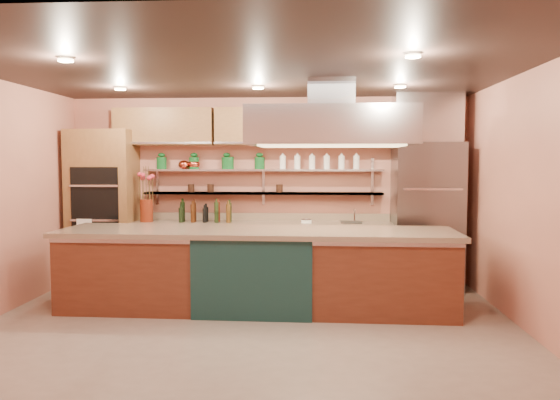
# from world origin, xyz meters

# --- Properties ---
(floor) EXTENTS (6.00, 5.00, 0.02)m
(floor) POSITION_xyz_m (0.00, 0.00, -0.01)
(floor) COLOR gray
(floor) RESTS_ON ground
(ceiling) EXTENTS (6.00, 5.00, 0.02)m
(ceiling) POSITION_xyz_m (0.00, 0.00, 2.80)
(ceiling) COLOR black
(ceiling) RESTS_ON wall_back
(wall_back) EXTENTS (6.00, 0.04, 2.80)m
(wall_back) POSITION_xyz_m (0.00, 2.50, 1.40)
(wall_back) COLOR #C4755C
(wall_back) RESTS_ON floor
(wall_front) EXTENTS (6.00, 0.04, 2.80)m
(wall_front) POSITION_xyz_m (0.00, -2.50, 1.40)
(wall_front) COLOR #C4755C
(wall_front) RESTS_ON floor
(wall_right) EXTENTS (0.04, 5.00, 2.80)m
(wall_right) POSITION_xyz_m (3.00, 0.00, 1.40)
(wall_right) COLOR #C4755C
(wall_right) RESTS_ON floor
(oven_stack) EXTENTS (0.95, 0.64, 2.30)m
(oven_stack) POSITION_xyz_m (-2.45, 2.18, 1.15)
(oven_stack) COLOR brown
(oven_stack) RESTS_ON floor
(refrigerator) EXTENTS (0.95, 0.72, 2.10)m
(refrigerator) POSITION_xyz_m (2.35, 2.14, 1.05)
(refrigerator) COLOR slate
(refrigerator) RESTS_ON floor
(back_counter) EXTENTS (3.84, 0.64, 0.93)m
(back_counter) POSITION_xyz_m (-0.05, 2.20, 0.47)
(back_counter) COLOR tan
(back_counter) RESTS_ON floor
(wall_shelf_lower) EXTENTS (3.60, 0.26, 0.03)m
(wall_shelf_lower) POSITION_xyz_m (-0.05, 2.37, 1.35)
(wall_shelf_lower) COLOR #B5B7BC
(wall_shelf_lower) RESTS_ON wall_back
(wall_shelf_upper) EXTENTS (3.60, 0.26, 0.03)m
(wall_shelf_upper) POSITION_xyz_m (-0.05, 2.37, 1.70)
(wall_shelf_upper) COLOR #B5B7BC
(wall_shelf_upper) RESTS_ON wall_back
(upper_cabinets) EXTENTS (4.60, 0.36, 0.55)m
(upper_cabinets) POSITION_xyz_m (0.00, 2.32, 2.35)
(upper_cabinets) COLOR brown
(upper_cabinets) RESTS_ON wall_back
(range_hood) EXTENTS (2.00, 1.00, 0.45)m
(range_hood) POSITION_xyz_m (0.92, 0.80, 2.25)
(range_hood) COLOR #B5B7BC
(range_hood) RESTS_ON ceiling
(ceiling_downlights) EXTENTS (4.00, 2.80, 0.02)m
(ceiling_downlights) POSITION_xyz_m (0.00, 0.20, 2.77)
(ceiling_downlights) COLOR #FFE5A5
(ceiling_downlights) RESTS_ON ceiling
(island) EXTENTS (4.78, 1.13, 0.99)m
(island) POSITION_xyz_m (0.02, 0.80, 0.50)
(island) COLOR #612D1B
(island) RESTS_ON floor
(flower_vase) EXTENTS (0.21, 0.21, 0.34)m
(flower_vase) POSITION_xyz_m (-1.78, 2.15, 1.10)
(flower_vase) COLOR maroon
(flower_vase) RESTS_ON back_counter
(oil_bottle_cluster) EXTENTS (0.86, 0.50, 0.27)m
(oil_bottle_cluster) POSITION_xyz_m (-0.89, 2.15, 1.06)
(oil_bottle_cluster) COLOR black
(oil_bottle_cluster) RESTS_ON back_counter
(kitchen_scale) EXTENTS (0.17, 0.14, 0.08)m
(kitchen_scale) POSITION_xyz_m (0.61, 2.15, 0.97)
(kitchen_scale) COLOR white
(kitchen_scale) RESTS_ON back_counter
(bar_faucet) EXTENTS (0.03, 0.03, 0.20)m
(bar_faucet) POSITION_xyz_m (1.32, 2.25, 1.03)
(bar_faucet) COLOR silver
(bar_faucet) RESTS_ON back_counter
(copper_kettle) EXTENTS (0.22, 0.22, 0.14)m
(copper_kettle) POSITION_xyz_m (-1.26, 2.37, 1.78)
(copper_kettle) COLOR #B23E29
(copper_kettle) RESTS_ON wall_shelf_upper
(green_canister) EXTENTS (0.16, 0.16, 0.18)m
(green_canister) POSITION_xyz_m (-0.57, 2.37, 1.81)
(green_canister) COLOR #0F4A1C
(green_canister) RESTS_ON wall_shelf_upper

